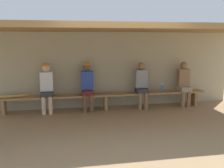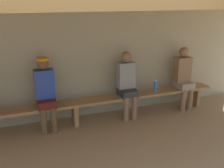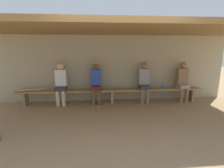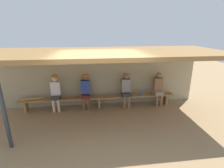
{
  "view_description": "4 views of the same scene",
  "coord_description": "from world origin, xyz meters",
  "views": [
    {
      "loc": [
        -1.02,
        -5.2,
        2.0
      ],
      "look_at": [
        0.17,
        1.42,
        0.76
      ],
      "focal_mm": 39.25,
      "sensor_mm": 36.0,
      "label": 1
    },
    {
      "loc": [
        -0.94,
        -2.96,
        2.31
      ],
      "look_at": [
        0.68,
        1.36,
        0.8
      ],
      "focal_mm": 42.06,
      "sensor_mm": 36.0,
      "label": 2
    },
    {
      "loc": [
        -0.44,
        -3.65,
        1.76
      ],
      "look_at": [
        -0.02,
        1.18,
        0.72
      ],
      "focal_mm": 26.34,
      "sensor_mm": 36.0,
      "label": 3
    },
    {
      "loc": [
        -0.26,
        -4.59,
        2.95
      ],
      "look_at": [
        0.46,
        1.12,
        1.1
      ],
      "focal_mm": 27.08,
      "sensor_mm": 36.0,
      "label": 4
    }
  ],
  "objects": [
    {
      "name": "bench",
      "position": [
        0.0,
        1.55,
        0.39
      ],
      "size": [
        6.0,
        0.36,
        0.46
      ],
      "color": "#9E7547",
      "rests_on": "ground"
    },
    {
      "name": "water_bottle_clear",
      "position": [
        1.71,
        1.55,
        0.57
      ],
      "size": [
        0.06,
        0.06,
        0.23
      ],
      "color": "blue",
      "rests_on": "bench"
    },
    {
      "name": "dugout_roof",
      "position": [
        0.0,
        0.7,
        2.26
      ],
      "size": [
        8.0,
        2.8,
        0.12
      ],
      "primitive_type": "cube",
      "color": "olive",
      "rests_on": "back_wall"
    },
    {
      "name": "player_in_red",
      "position": [
        2.4,
        1.55,
        0.73
      ],
      "size": [
        0.34,
        0.42,
        1.34
      ],
      "color": "gray",
      "rests_on": "ground"
    },
    {
      "name": "player_in_white",
      "position": [
        -0.51,
        1.55,
        0.75
      ],
      "size": [
        0.34,
        0.42,
        1.34
      ],
      "color": "#591E19",
      "rests_on": "ground"
    },
    {
      "name": "back_wall",
      "position": [
        0.0,
        2.0,
        1.1
      ],
      "size": [
        8.0,
        0.2,
        2.2
      ],
      "primitive_type": "cube",
      "color": "tan",
      "rests_on": "ground"
    },
    {
      "name": "player_with_sunglasses",
      "position": [
        1.07,
        1.55,
        0.73
      ],
      "size": [
        0.34,
        0.42,
        1.34
      ],
      "color": "#333338",
      "rests_on": "ground"
    }
  ]
}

